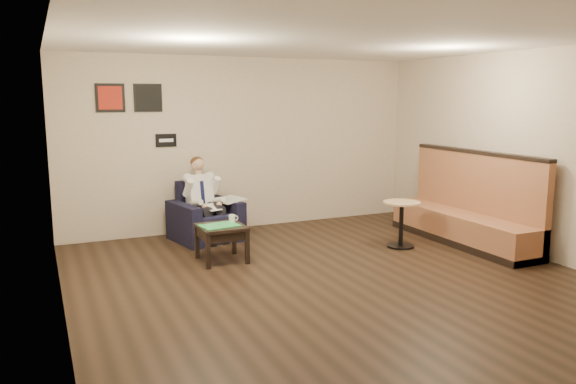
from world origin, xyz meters
name	(u,v)px	position (x,y,z in m)	size (l,w,h in m)	color
ground	(331,278)	(0.00, 0.00, 0.00)	(6.00, 6.00, 0.00)	black
wall_back	(245,144)	(0.00, 3.00, 1.40)	(6.00, 0.02, 2.80)	beige
wall_front	(544,210)	(0.00, -3.00, 1.40)	(6.00, 0.02, 2.80)	beige
wall_left	(56,178)	(-3.00, 0.00, 1.40)	(0.02, 6.00, 2.80)	beige
wall_right	(523,153)	(3.00, 0.00, 1.40)	(0.02, 6.00, 2.80)	beige
ceiling	(334,40)	(0.00, 0.00, 2.80)	(6.00, 6.00, 0.02)	white
seating_sign	(166,140)	(-1.30, 2.98, 1.50)	(0.32, 0.02, 0.20)	black
art_print_left	(110,98)	(-2.10, 2.98, 2.15)	(0.42, 0.03, 0.42)	#B32516
art_print_right	(148,98)	(-1.55, 2.98, 2.15)	(0.42, 0.03, 0.42)	black
armchair	(205,211)	(-0.86, 2.42, 0.44)	(0.91, 0.91, 0.88)	black
seated_man	(209,202)	(-0.83, 2.31, 0.60)	(0.58, 0.86, 1.21)	silver
lap_papers	(212,207)	(-0.82, 2.22, 0.54)	(0.20, 0.29, 0.01)	white
newspaper	(230,200)	(-0.48, 2.41, 0.60)	(0.38, 0.48, 0.01)	silver
side_table	(222,243)	(-0.98, 1.24, 0.24)	(0.59, 0.59, 0.49)	black
green_folder	(219,226)	(-1.02, 1.22, 0.49)	(0.49, 0.35, 0.01)	green
coffee_mug	(232,218)	(-0.79, 1.37, 0.54)	(0.09, 0.09, 0.10)	white
smartphone	(221,222)	(-0.93, 1.41, 0.49)	(0.15, 0.08, 0.01)	black
banquette	(463,198)	(2.59, 0.67, 0.68)	(0.63, 2.65, 1.35)	#995C3B
cafe_table	(401,224)	(1.62, 0.85, 0.33)	(0.54, 0.54, 0.67)	tan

